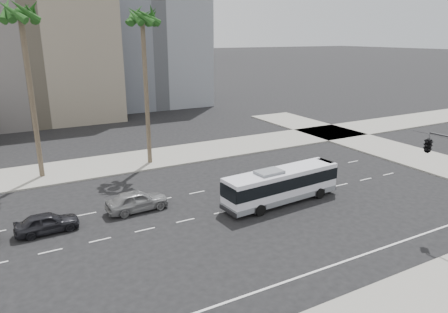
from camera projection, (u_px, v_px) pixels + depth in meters
ground at (256, 204)px, 31.73m from camera, size 700.00×700.00×0.00m
sidewalk_north at (179, 154)px, 44.74m from camera, size 120.00×7.00×0.15m
cross_block_east at (435, 163)px, 41.81m from camera, size 7.00×60.00×0.15m
midrise_beige_west at (29, 60)px, 61.45m from camera, size 24.00×18.00×18.00m
midrise_gray_center at (141, 33)px, 75.36m from camera, size 20.00×20.00×26.00m
highrise_far at (134, 8)px, 273.72m from camera, size 22.00×22.00×60.00m
city_bus at (282, 184)px, 31.73m from camera, size 10.16×2.98×2.88m
car_a at (137, 201)px, 30.46m from camera, size 2.03×4.71×1.58m
car_b at (47, 223)px, 27.11m from camera, size 1.73×4.11×1.39m
traffic_signal at (434, 150)px, 25.85m from camera, size 3.15×4.17×6.85m
palm_near at (142, 21)px, 37.81m from camera, size 4.57×4.57×15.40m
palm_mid at (21, 18)px, 33.72m from camera, size 5.06×5.06×15.63m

